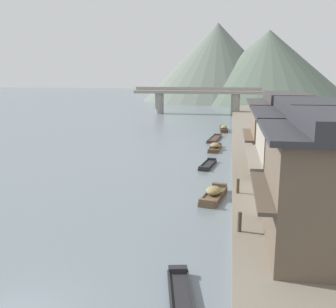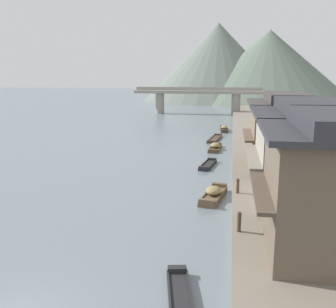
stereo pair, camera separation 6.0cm
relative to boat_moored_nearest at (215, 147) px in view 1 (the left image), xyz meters
The scene contains 15 objects.
riverbank_right 11.11m from the boat_moored_nearest, 10.81° to the right, with size 18.00×110.00×0.70m, color slate.
boat_moored_nearest is the anchor object (origin of this frame).
boat_moored_second 17.16m from the boat_moored_nearest, 87.77° to the right, with size 1.84×4.31×0.85m.
boat_moored_third 7.99m from the boat_moored_nearest, 92.17° to the right, with size 1.51×4.09×0.40m.
boat_moored_far 14.52m from the boat_moored_nearest, 87.46° to the left, with size 1.39×4.52×0.81m.
boat_midriver_drifting 29.84m from the boat_moored_nearest, 89.76° to the right, with size 1.83×4.87×0.42m.
boat_midriver_upstream 6.52m from the boat_moored_nearest, 93.03° to the left, with size 1.76×5.89×0.37m.
house_waterfront_nearest 26.45m from the boat_moored_nearest, 76.97° to the right, with size 6.08×6.98×6.14m.
house_waterfront_second 19.67m from the boat_moored_nearest, 71.00° to the right, with size 6.87×8.12×6.14m.
house_waterfront_tall 12.01m from the boat_moored_nearest, 58.45° to the right, with size 6.30×7.53×6.14m.
mooring_post_dock_near 24.26m from the boat_moored_nearest, 84.65° to the right, with size 0.20×0.20×1.00m, color #473828.
mooring_post_dock_mid 17.99m from the boat_moored_nearest, 82.78° to the right, with size 0.20×0.20×0.96m, color #473828.
stone_bridge 38.42m from the boat_moored_nearest, 98.24° to the left, with size 26.43×2.40×5.51m.
hill_far_west 78.13m from the boat_moored_nearest, 81.16° to the left, with size 49.03×49.03×20.70m, color #5B6B5B.
hill_far_centre 81.54m from the boat_moored_nearest, 92.24° to the left, with size 45.94×45.94×23.46m, color slate.
Camera 1 is at (7.16, -10.19, 8.41)m, focal length 40.92 mm.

